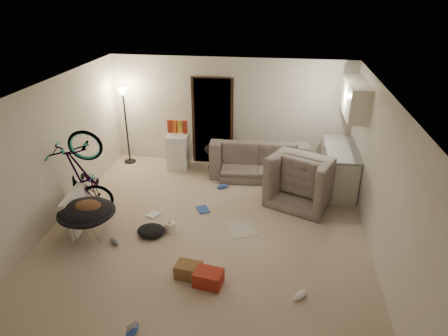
# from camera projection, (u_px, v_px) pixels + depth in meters

# --- Properties ---
(floor) EXTENTS (5.50, 6.00, 0.02)m
(floor) POSITION_uv_depth(u_px,v_px,m) (207.00, 231.00, 7.03)
(floor) COLOR #B9A58E
(floor) RESTS_ON ground
(ceiling) EXTENTS (5.50, 6.00, 0.02)m
(ceiling) POSITION_uv_depth(u_px,v_px,m) (204.00, 91.00, 5.96)
(ceiling) COLOR white
(ceiling) RESTS_ON wall_back
(wall_back) EXTENTS (5.50, 0.02, 2.50)m
(wall_back) POSITION_uv_depth(u_px,v_px,m) (230.00, 112.00, 9.19)
(wall_back) COLOR beige
(wall_back) RESTS_ON floor
(wall_front) EXTENTS (5.50, 0.02, 2.50)m
(wall_front) POSITION_uv_depth(u_px,v_px,m) (146.00, 299.00, 3.80)
(wall_front) COLOR beige
(wall_front) RESTS_ON floor
(wall_left) EXTENTS (0.02, 6.00, 2.50)m
(wall_left) POSITION_uv_depth(u_px,v_px,m) (48.00, 157.00, 6.87)
(wall_left) COLOR beige
(wall_left) RESTS_ON floor
(wall_right) EXTENTS (0.02, 6.00, 2.50)m
(wall_right) POSITION_uv_depth(u_px,v_px,m) (382.00, 178.00, 6.13)
(wall_right) COLOR beige
(wall_right) RESTS_ON floor
(doorway) EXTENTS (0.85, 0.10, 2.04)m
(doorway) POSITION_uv_depth(u_px,v_px,m) (213.00, 122.00, 9.31)
(doorway) COLOR black
(doorway) RESTS_ON floor
(door_trim) EXTENTS (0.97, 0.04, 2.10)m
(door_trim) POSITION_uv_depth(u_px,v_px,m) (213.00, 122.00, 9.28)
(door_trim) COLOR black
(door_trim) RESTS_ON floor
(floor_lamp) EXTENTS (0.28, 0.28, 1.81)m
(floor_lamp) POSITION_uv_depth(u_px,v_px,m) (125.00, 110.00, 9.17)
(floor_lamp) COLOR black
(floor_lamp) RESTS_ON floor
(kitchen_counter) EXTENTS (0.60, 1.50, 0.88)m
(kitchen_counter) POSITION_uv_depth(u_px,v_px,m) (339.00, 169.00, 8.31)
(kitchen_counter) COLOR beige
(kitchen_counter) RESTS_ON floor
(counter_top) EXTENTS (0.64, 1.54, 0.04)m
(counter_top) POSITION_uv_depth(u_px,v_px,m) (341.00, 149.00, 8.11)
(counter_top) COLOR gray
(counter_top) RESTS_ON kitchen_counter
(kitchen_uppers) EXTENTS (0.38, 1.40, 0.65)m
(kitchen_uppers) POSITION_uv_depth(u_px,v_px,m) (355.00, 99.00, 7.65)
(kitchen_uppers) COLOR beige
(kitchen_uppers) RESTS_ON wall_right
(sofa) EXTENTS (2.18, 0.96, 0.62)m
(sofa) POSITION_uv_depth(u_px,v_px,m) (258.00, 161.00, 8.99)
(sofa) COLOR #333932
(sofa) RESTS_ON floor
(armchair) EXTENTS (1.50, 1.42, 0.77)m
(armchair) POSITION_uv_depth(u_px,v_px,m) (306.00, 181.00, 7.93)
(armchair) COLOR #333932
(armchair) RESTS_ON floor
(bicycle) EXTENTS (1.85, 1.00, 1.02)m
(bicycle) POSITION_uv_depth(u_px,v_px,m) (86.00, 192.00, 7.36)
(bicycle) COLOR black
(bicycle) RESTS_ON floor
(mini_fridge) EXTENTS (0.49, 0.49, 0.80)m
(mini_fridge) POSITION_uv_depth(u_px,v_px,m) (178.00, 151.00, 9.30)
(mini_fridge) COLOR white
(mini_fridge) RESTS_ON floor
(snack_box_0) EXTENTS (0.10, 0.08, 0.30)m
(snack_box_0) POSITION_uv_depth(u_px,v_px,m) (170.00, 126.00, 9.06)
(snack_box_0) COLOR maroon
(snack_box_0) RESTS_ON mini_fridge
(snack_box_1) EXTENTS (0.11, 0.09, 0.30)m
(snack_box_1) POSITION_uv_depth(u_px,v_px,m) (175.00, 127.00, 9.05)
(snack_box_1) COLOR #C34A18
(snack_box_1) RESTS_ON mini_fridge
(snack_box_2) EXTENTS (0.10, 0.08, 0.30)m
(snack_box_2) POSITION_uv_depth(u_px,v_px,m) (180.00, 127.00, 9.03)
(snack_box_2) COLOR gold
(snack_box_2) RESTS_ON mini_fridge
(snack_box_3) EXTENTS (0.11, 0.08, 0.30)m
(snack_box_3) POSITION_uv_depth(u_px,v_px,m) (185.00, 127.00, 9.02)
(snack_box_3) COLOR maroon
(snack_box_3) RESTS_ON mini_fridge
(saucer_chair) EXTENTS (0.95, 0.95, 0.68)m
(saucer_chair) POSITION_uv_depth(u_px,v_px,m) (87.00, 217.00, 6.70)
(saucer_chair) COLOR silver
(saucer_chair) RESTS_ON floor
(hoodie) EXTENTS (0.52, 0.44, 0.22)m
(hoodie) POSITION_uv_depth(u_px,v_px,m) (88.00, 208.00, 6.59)
(hoodie) COLOR #52321C
(hoodie) RESTS_ON saucer_chair
(sofa_drape) EXTENTS (0.60, 0.51, 0.28)m
(sofa_drape) POSITION_uv_depth(u_px,v_px,m) (217.00, 149.00, 9.02)
(sofa_drape) COLOR black
(sofa_drape) RESTS_ON sofa
(tv_box) EXTENTS (0.35, 1.02, 0.67)m
(tv_box) POSITION_uv_depth(u_px,v_px,m) (79.00, 208.00, 7.11)
(tv_box) COLOR silver
(tv_box) RESTS_ON floor
(drink_case_a) EXTENTS (0.40, 0.31, 0.21)m
(drink_case_a) POSITION_uv_depth(u_px,v_px,m) (189.00, 270.00, 5.91)
(drink_case_a) COLOR brown
(drink_case_a) RESTS_ON floor
(drink_case_b) EXTENTS (0.44, 0.35, 0.23)m
(drink_case_b) POSITION_uv_depth(u_px,v_px,m) (208.00, 278.00, 5.75)
(drink_case_b) COLOR maroon
(drink_case_b) RESTS_ON floor
(juicer) EXTENTS (0.17, 0.17, 0.25)m
(juicer) POSITION_uv_depth(u_px,v_px,m) (170.00, 226.00, 6.98)
(juicer) COLOR white
(juicer) RESTS_ON floor
(newspaper) EXTENTS (0.66, 0.74, 0.01)m
(newspaper) POSITION_uv_depth(u_px,v_px,m) (242.00, 228.00, 7.12)
(newspaper) COLOR #B1ADA3
(newspaper) RESTS_ON floor
(book_blue) EXTENTS (0.31, 0.34, 0.03)m
(book_blue) POSITION_uv_depth(u_px,v_px,m) (203.00, 209.00, 7.67)
(book_blue) COLOR #3052AD
(book_blue) RESTS_ON floor
(book_white) EXTENTS (0.27, 0.30, 0.02)m
(book_white) POSITION_uv_depth(u_px,v_px,m) (154.00, 215.00, 7.50)
(book_white) COLOR silver
(book_white) RESTS_ON floor
(shoe_0) EXTENTS (0.29, 0.23, 0.10)m
(shoe_0) POSITION_uv_depth(u_px,v_px,m) (223.00, 186.00, 8.45)
(shoe_0) COLOR #3052AD
(shoe_0) RESTS_ON floor
(shoe_2) EXTENTS (0.14, 0.30, 0.11)m
(shoe_2) POSITION_uv_depth(u_px,v_px,m) (132.00, 331.00, 4.96)
(shoe_2) COLOR #3052AD
(shoe_2) RESTS_ON floor
(shoe_3) EXTENTS (0.25, 0.23, 0.09)m
(shoe_3) POSITION_uv_depth(u_px,v_px,m) (115.00, 241.00, 6.68)
(shoe_3) COLOR slate
(shoe_3) RESTS_ON floor
(shoe_4) EXTENTS (0.25, 0.27, 0.10)m
(shoe_4) POSITION_uv_depth(u_px,v_px,m) (300.00, 295.00, 5.53)
(shoe_4) COLOR white
(shoe_4) RESTS_ON floor
(clothes_lump_a) EXTENTS (0.51, 0.44, 0.16)m
(clothes_lump_a) POSITION_uv_depth(u_px,v_px,m) (151.00, 231.00, 6.90)
(clothes_lump_a) COLOR black
(clothes_lump_a) RESTS_ON floor
(clothes_lump_b) EXTENTS (0.49, 0.44, 0.13)m
(clothes_lump_b) POSITION_uv_depth(u_px,v_px,m) (217.00, 167.00, 9.32)
(clothes_lump_b) COLOR black
(clothes_lump_b) RESTS_ON floor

